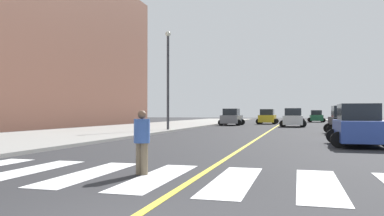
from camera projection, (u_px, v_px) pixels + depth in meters
sidewalk_kerb_west at (89, 133)px, 27.45m from camera, size 10.00×120.00×0.15m
crosswalk_paint at (195, 179)px, 8.76m from camera, size 13.50×4.00×0.01m
lane_divider_paint at (277, 126)px, 43.45m from camera, size 0.16×80.00×0.01m
low_rise_brick_west at (32, 50)px, 44.72m from camera, size 16.00×32.00×17.75m
car_yellow_nearest at (267, 117)px, 50.66m from camera, size 2.80×4.42×1.96m
car_black_second at (346, 121)px, 26.56m from camera, size 2.81×4.47×1.99m
car_blue_third at (359, 126)px, 17.48m from camera, size 2.68×4.30×1.92m
car_gray_fourth at (232, 118)px, 45.58m from camera, size 2.78×4.44×1.98m
car_green_fifth at (316, 117)px, 60.55m from camera, size 2.65×4.23×1.88m
car_white_sixth at (293, 118)px, 40.91m from camera, size 2.77×4.43×1.97m
car_red_seventh at (296, 117)px, 56.98m from camera, size 2.51×3.95×1.74m
pedestrian_crossing at (142, 139)px, 9.36m from camera, size 0.39×0.39×1.57m
street_lamp at (168, 72)px, 30.92m from camera, size 0.44×0.44×7.97m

